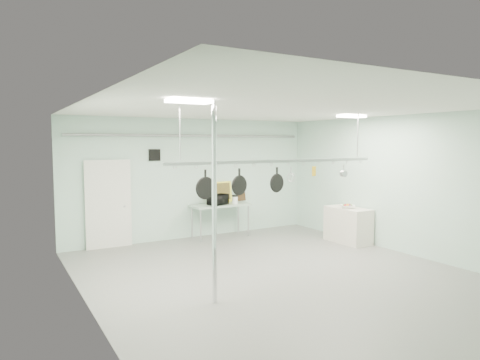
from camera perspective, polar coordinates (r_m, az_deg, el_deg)
floor at (r=8.48m, az=5.28°, el=-12.60°), size 8.00×8.00×0.00m
ceiling at (r=8.11m, az=5.46°, el=9.41°), size 7.00×8.00×0.02m
back_wall at (r=11.61m, az=-6.16°, el=0.20°), size 7.00×0.02×3.20m
right_wall at (r=10.56m, az=20.97°, el=-0.57°), size 0.02×8.00×3.20m
door at (r=10.89m, az=-17.15°, el=-3.21°), size 1.10×0.10×2.20m
wall_vent at (r=11.15m, az=-11.32°, el=3.29°), size 0.30×0.04×0.30m
conduit_pipe at (r=11.49m, az=-6.03°, el=5.90°), size 6.60×0.07×0.07m
chrome_pole at (r=6.76m, az=-3.44°, el=-3.19°), size 0.08×0.08×3.20m
prep_table at (r=11.61m, az=-2.63°, el=-3.59°), size 1.60×0.70×0.91m
side_cabinet at (r=11.40m, az=14.19°, el=-5.85°), size 0.60×1.20×0.90m
pot_rack at (r=8.46m, az=5.33°, el=2.72°), size 4.80×0.06×1.00m
light_panel_left at (r=6.33m, az=-6.80°, el=10.39°), size 0.65×0.30×0.05m
light_panel_right at (r=10.12m, az=14.66°, el=8.22°), size 0.65×0.30×0.05m
microwave at (r=11.47m, az=-2.97°, el=-2.61°), size 0.60×0.50×0.28m
coffee_canister at (r=11.64m, az=-0.69°, el=-2.70°), size 0.18×0.18×0.20m
painting_large at (r=11.88m, az=-2.79°, el=-1.63°), size 0.78×0.16×0.58m
painting_small at (r=12.23m, az=0.08°, el=-2.21°), size 0.30×0.08×0.25m
fruit_bowl at (r=11.21m, az=14.14°, el=-3.46°), size 0.47×0.47×0.09m
skillet_left at (r=7.66m, az=-4.64°, el=-0.59°), size 0.41×0.12×0.53m
skillet_mid at (r=7.98m, az=-0.10°, el=-0.25°), size 0.38×0.15×0.51m
skillet_right at (r=8.44m, az=4.94°, el=0.04°), size 0.37×0.14×0.50m
whisk at (r=8.64m, az=6.80°, el=0.74°), size 0.22×0.22×0.32m
grater at (r=9.00m, az=9.83°, el=1.18°), size 0.09×0.03×0.22m
saucepan at (r=9.56m, az=13.66°, el=1.21°), size 0.17×0.12×0.26m
fruit_cluster at (r=11.20m, az=14.14°, el=-3.26°), size 0.24×0.24×0.09m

